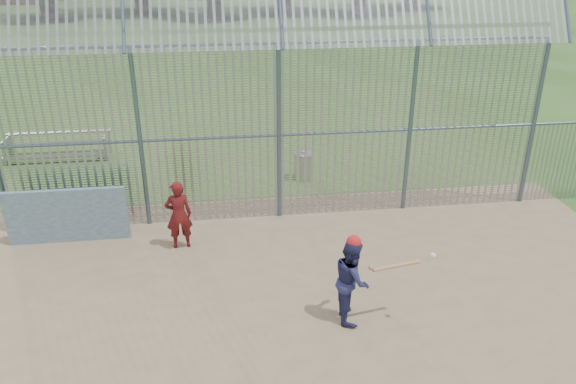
{
  "coord_description": "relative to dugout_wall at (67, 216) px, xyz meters",
  "views": [
    {
      "loc": [
        -1.36,
        -8.2,
        6.0
      ],
      "look_at": [
        0.0,
        2.0,
        1.3
      ],
      "focal_mm": 35.0,
      "sensor_mm": 36.0,
      "label": 1
    }
  ],
  "objects": [
    {
      "name": "ground",
      "position": [
        4.6,
        -2.9,
        -0.62
      ],
      "size": [
        120.0,
        120.0,
        0.0
      ],
      "primitive_type": "plane",
      "color": "#2D511E",
      "rests_on": "ground"
    },
    {
      "name": "dirt_infield",
      "position": [
        4.6,
        -3.4,
        -0.61
      ],
      "size": [
        14.0,
        10.0,
        0.02
      ],
      "primitive_type": "cube",
      "color": "#756047",
      "rests_on": "ground"
    },
    {
      "name": "dugout_wall",
      "position": [
        0.0,
        0.0,
        0.0
      ],
      "size": [
        2.5,
        0.12,
        1.2
      ],
      "primitive_type": "cube",
      "color": "#38566B",
      "rests_on": "dirt_infield"
    },
    {
      "name": "batter",
      "position": [
        5.34,
        -3.4,
        0.15
      ],
      "size": [
        0.63,
        0.77,
        1.49
      ],
      "primitive_type": "imported",
      "rotation": [
        0.0,
        0.0,
        1.48
      ],
      "color": "#21244E",
      "rests_on": "dirt_infield"
    },
    {
      "name": "onlooker",
      "position": [
        2.37,
        -0.57,
        0.15
      ],
      "size": [
        0.58,
        0.42,
        1.49
      ],
      "primitive_type": "imported",
      "rotation": [
        0.0,
        0.0,
        3.27
      ],
      "color": "maroon",
      "rests_on": "dirt_infield"
    },
    {
      "name": "bg_kid_seated",
      "position": [
        6.12,
        13.48,
        -0.16
      ],
      "size": [
        0.58,
        0.37,
        0.91
      ],
      "primitive_type": "imported",
      "rotation": [
        0.0,
        0.0,
        2.85
      ],
      "color": "slate",
      "rests_on": "ground"
    },
    {
      "name": "batting_gear",
      "position": [
        5.54,
        -3.44,
        0.77
      ],
      "size": [
        1.38,
        0.52,
        0.58
      ],
      "color": "red",
      "rests_on": "ground"
    },
    {
      "name": "trash_can",
      "position": [
        5.5,
        2.74,
        -0.24
      ],
      "size": [
        0.56,
        0.56,
        0.82
      ],
      "color": "#979BA0",
      "rests_on": "ground"
    },
    {
      "name": "bleacher",
      "position": [
        -1.4,
        5.2,
        -0.21
      ],
      "size": [
        3.0,
        0.95,
        0.72
      ],
      "color": "slate",
      "rests_on": "ground"
    },
    {
      "name": "backstop_fence",
      "position": [
        6.41,
        0.53,
        1.74
      ],
      "size": [
        20.09,
        0.81,
        5.3
      ],
      "color": "#47566B",
      "rests_on": "ground"
    }
  ]
}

